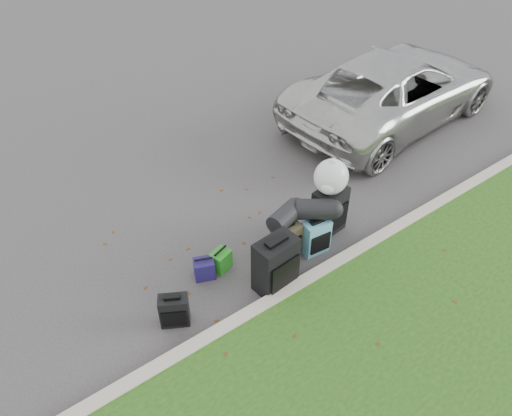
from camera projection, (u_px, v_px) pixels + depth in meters
ground at (269, 240)px, 7.45m from camera, size 120.00×120.00×0.00m
curb at (314, 278)px, 6.79m from camera, size 120.00×0.18×0.15m
suv at (394, 88)px, 9.75m from camera, size 5.03×2.64×1.35m
suitcase_small_black at (174, 310)px, 6.18m from camera, size 0.41×0.35×0.45m
suitcase_large_black_left at (276, 264)px, 6.53m from camera, size 0.59×0.38×0.81m
suitcase_olive at (286, 241)px, 7.06m from camera, size 0.41×0.26×0.55m
suitcase_teal at (316, 237)px, 7.12m from camera, size 0.41×0.27×0.55m
suitcase_large_black_right at (329, 211)px, 7.39m from camera, size 0.54×0.36×0.77m
tote_green at (221, 260)px, 6.94m from camera, size 0.32×0.28×0.30m
tote_navy at (204, 269)px, 6.82m from camera, size 0.34×0.31×0.30m
duffel_left at (285, 216)px, 6.83m from camera, size 0.58×0.42×0.28m
duffel_right at (315, 209)px, 6.93m from camera, size 0.60×0.55×0.30m
trash_bag at (331, 177)px, 6.97m from camera, size 0.50×0.50×0.50m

